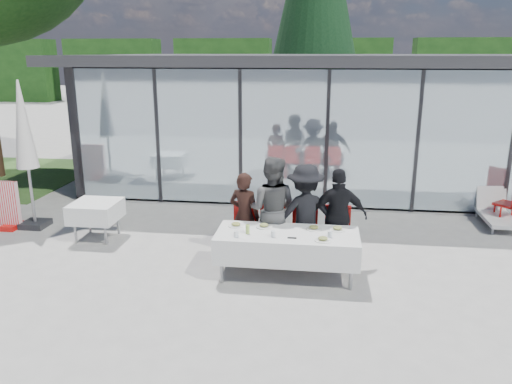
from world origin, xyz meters
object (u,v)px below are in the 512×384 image
at_px(plate_a, 236,225).
at_px(lounger, 495,212).
at_px(dining_table, 287,245).
at_px(juice_bottle, 248,229).
at_px(spare_table_left, 96,211).
at_px(plate_b, 264,226).
at_px(spare_chair_b, 512,201).
at_px(diner_chair_a, 245,227).
at_px(market_umbrella, 24,134).
at_px(diner_chair_b, 272,229).
at_px(plate_extra, 323,239).
at_px(diner_b, 272,209).
at_px(diner_c, 305,214).
at_px(plate_d, 337,229).
at_px(diner_a, 245,216).
at_px(diner_chair_c, 305,230).
at_px(diner_d, 338,217).
at_px(diner_chair_d, 337,231).
at_px(plate_c, 314,228).
at_px(folded_eyeglasses, 292,238).

relative_size(plate_a, lounger, 0.19).
relative_size(dining_table, juice_bottle, 15.62).
bearing_deg(spare_table_left, plate_b, -16.75).
bearing_deg(spare_chair_b, diner_chair_a, -156.32).
height_order(juice_bottle, market_umbrella, market_umbrella).
height_order(diner_chair_b, plate_b, diner_chair_b).
xyz_separation_m(plate_extra, market_umbrella, (-5.92, 1.96, 1.17)).
relative_size(diner_b, diner_c, 1.07).
bearing_deg(plate_d, lounger, 41.02).
xyz_separation_m(diner_a, lounger, (4.98, 2.50, -0.52)).
height_order(diner_a, diner_chair_c, diner_a).
height_order(diner_chair_c, plate_a, diner_chair_c).
xyz_separation_m(dining_table, plate_d, (0.79, 0.22, 0.24)).
height_order(diner_d, market_umbrella, market_umbrella).
bearing_deg(spare_chair_b, plate_d, -142.32).
distance_m(juice_bottle, spare_table_left, 3.44).
xyz_separation_m(diner_c, diner_chair_d, (0.56, 0.07, -0.32)).
height_order(plate_c, spare_table_left, plate_c).
bearing_deg(plate_c, plate_b, -179.37).
height_order(diner_chair_d, juice_bottle, diner_chair_d).
height_order(plate_b, folded_eyeglasses, plate_b).
xyz_separation_m(diner_b, plate_c, (0.73, -0.47, -0.14)).
relative_size(plate_c, lounger, 0.19).
bearing_deg(plate_d, plate_a, -179.04).
distance_m(dining_table, plate_d, 0.85).
bearing_deg(plate_b, dining_table, -27.18).
xyz_separation_m(diner_chair_d, plate_b, (-1.21, -0.54, 0.24)).
height_order(diner_d, plate_d, diner_d).
relative_size(plate_b, spare_table_left, 0.30).
bearing_deg(folded_eyeglasses, spare_table_left, 159.39).
bearing_deg(plate_c, juice_bottle, -162.35).
height_order(diner_b, spare_chair_b, diner_b).
distance_m(diner_a, diner_d, 1.61).
bearing_deg(dining_table, diner_c, 70.03).
height_order(diner_chair_a, folded_eyeglasses, diner_chair_a).
relative_size(diner_chair_d, lounger, 0.73).
distance_m(diner_b, diner_chair_b, 0.39).
relative_size(plate_extra, lounger, 0.19).
relative_size(dining_table, spare_chair_b, 2.32).
bearing_deg(plate_extra, plate_c, 106.61).
xyz_separation_m(diner_chair_d, lounger, (3.37, 2.43, -0.28)).
height_order(diner_chair_b, diner_chair_d, same).
height_order(plate_b, lounger, plate_b).
bearing_deg(spare_table_left, diner_chair_b, -7.77).
distance_m(diner_chair_b, plate_c, 0.94).
bearing_deg(plate_extra, diner_chair_a, 142.79).
bearing_deg(dining_table, diner_chair_d, 42.73).
relative_size(juice_bottle, lounger, 0.11).
xyz_separation_m(spare_table_left, market_umbrella, (-1.58, 0.47, 1.39)).
relative_size(diner_a, diner_chair_b, 1.59).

